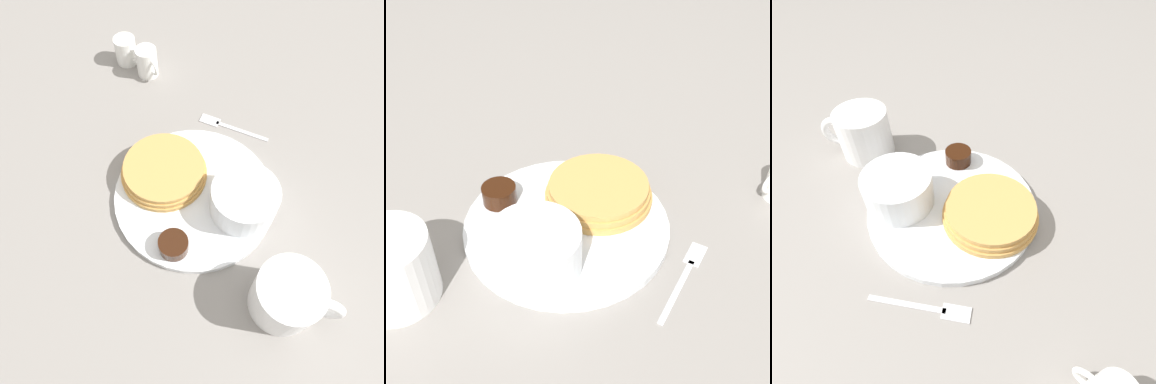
# 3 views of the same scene
# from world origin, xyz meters

# --- Properties ---
(ground_plane) EXTENTS (4.00, 4.00, 0.00)m
(ground_plane) POSITION_xyz_m (0.00, 0.00, 0.00)
(ground_plane) COLOR gray
(plate) EXTENTS (0.27, 0.27, 0.01)m
(plate) POSITION_xyz_m (0.00, 0.00, 0.01)
(plate) COLOR white
(plate) RESTS_ON ground_plane
(pancake_stack) EXTENTS (0.15, 0.15, 0.03)m
(pancake_stack) POSITION_xyz_m (0.04, 0.05, 0.03)
(pancake_stack) COLOR tan
(pancake_stack) RESTS_ON plate
(bowl) EXTENTS (0.11, 0.11, 0.06)m
(bowl) POSITION_xyz_m (-0.03, -0.08, 0.04)
(bowl) COLOR white
(bowl) RESTS_ON plate
(syrup_cup) EXTENTS (0.05, 0.05, 0.03)m
(syrup_cup) POSITION_xyz_m (-0.09, 0.04, 0.02)
(syrup_cup) COLOR black
(syrup_cup) RESTS_ON plate
(butter_ramekin) EXTENTS (0.05, 0.05, 0.04)m
(butter_ramekin) POSITION_xyz_m (-0.05, -0.09, 0.03)
(butter_ramekin) COLOR white
(butter_ramekin) RESTS_ON plate
(coffee_mug) EXTENTS (0.10, 0.12, 0.09)m
(coffee_mug) POSITION_xyz_m (-0.19, -0.11, 0.04)
(coffee_mug) COLOR white
(coffee_mug) RESTS_ON ground_plane
(fork) EXTENTS (0.08, 0.13, 0.00)m
(fork) POSITION_xyz_m (0.15, -0.07, 0.00)
(fork) COLOR silver
(fork) RESTS_ON ground_plane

